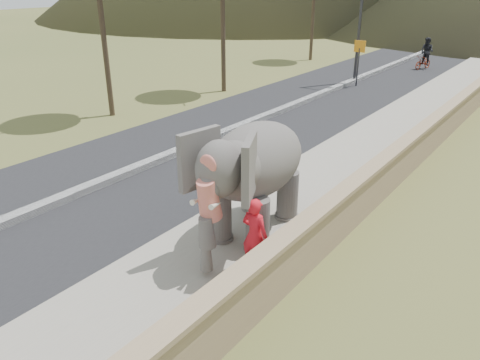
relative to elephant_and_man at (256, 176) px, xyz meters
name	(u,v)px	position (x,y,z in m)	size (l,w,h in m)	color
ground	(203,270)	(-0.02, -1.84, -1.45)	(160.00, 160.00, 0.00)	olive
road	(267,118)	(-5.02, 8.16, -1.43)	(7.00, 120.00, 0.03)	black
median	(267,116)	(-5.02, 8.16, -1.34)	(0.35, 120.00, 0.22)	black
walkway	(383,139)	(-0.02, 8.16, -1.37)	(3.00, 120.00, 0.15)	#9E9687
parapet	(432,135)	(1.63, 8.16, -0.90)	(0.30, 120.00, 1.10)	tan
signboard	(359,55)	(-4.52, 16.18, 0.20)	(0.60, 0.08, 2.40)	#2D2D33
elephant_and_man	(256,176)	(0.00, 0.00, 0.00)	(2.39, 3.83, 2.61)	slate
motorcyclist	(425,57)	(-3.09, 23.44, -0.65)	(1.07, 1.70, 1.97)	maroon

